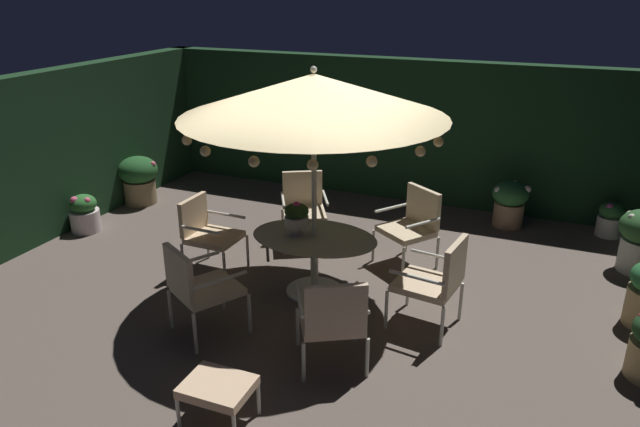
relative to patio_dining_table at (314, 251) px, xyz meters
The scene contains 17 objects.
ground_plane 0.55m from the patio_dining_table, 90.56° to the right, with size 8.49×7.67×0.02m, color brown.
hedge_backdrop_rear 3.59m from the patio_dining_table, 90.02° to the left, with size 8.49×0.30×2.24m, color #16331C.
hedge_backdrop_left 4.14m from the patio_dining_table, behind, with size 0.30×7.67×2.24m, color #17331C.
patio_dining_table is the anchor object (origin of this frame).
patio_umbrella 1.74m from the patio_dining_table, 79.96° to the right, with size 2.80×2.80×2.56m.
centerpiece_planter 0.46m from the patio_dining_table, 163.20° to the right, with size 0.27×0.27×0.40m.
patio_chair_north 1.43m from the patio_dining_table, 54.68° to the left, with size 0.84×0.82×0.97m.
patio_chair_northeast 1.43m from the patio_dining_table, 119.01° to the left, with size 0.81×0.81×0.96m.
patio_chair_east 1.43m from the patio_dining_table, behind, with size 0.63×0.58×0.92m.
patio_chair_southeast 1.44m from the patio_dining_table, 120.06° to the right, with size 0.82×0.84×0.98m.
patio_chair_south 1.44m from the patio_dining_table, 60.18° to the right, with size 0.82×0.82×0.95m.
patio_chair_southwest 1.44m from the patio_dining_table, ahead, with size 0.71×0.68×1.00m.
ottoman_footrest 2.29m from the patio_dining_table, 86.61° to the right, with size 0.54×0.44×0.38m.
potted_plant_right_far 4.45m from the patio_dining_table, 44.20° to the left, with size 0.34×0.34×0.50m.
potted_plant_left_far 3.43m from the patio_dining_table, 57.79° to the left, with size 0.52×0.51×0.68m.
potted_plant_right_near 4.08m from the patio_dining_table, 156.58° to the left, with size 0.62×0.62×0.77m.
potted_plant_left_near 3.76m from the patio_dining_table, behind, with size 0.41×0.41×0.55m.
Camera 1 is at (2.38, -5.39, 3.36)m, focal length 33.17 mm.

